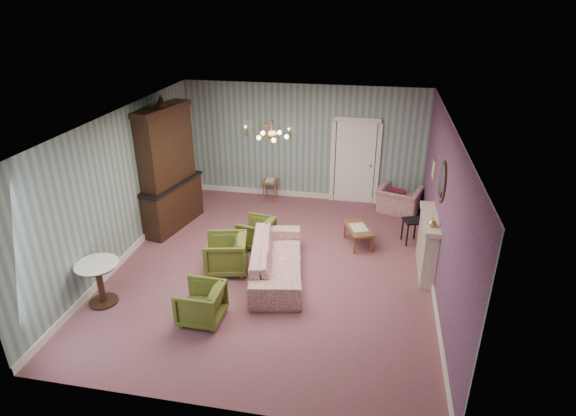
% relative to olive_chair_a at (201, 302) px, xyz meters
% --- Properties ---
extents(floor, '(7.00, 7.00, 0.00)m').
position_rel_olive_chair_a_xyz_m(floor, '(0.81, 1.81, -0.35)').
color(floor, '#7F4A54').
rests_on(floor, ground).
extents(ceiling, '(7.00, 7.00, 0.00)m').
position_rel_olive_chair_a_xyz_m(ceiling, '(0.81, 1.81, 2.55)').
color(ceiling, white).
rests_on(ceiling, ground).
extents(wall_back, '(6.00, 0.00, 6.00)m').
position_rel_olive_chair_a_xyz_m(wall_back, '(0.81, 5.31, 1.10)').
color(wall_back, slate).
rests_on(wall_back, ground).
extents(wall_front, '(6.00, 0.00, 6.00)m').
position_rel_olive_chair_a_xyz_m(wall_front, '(0.81, -1.69, 1.10)').
color(wall_front, slate).
rests_on(wall_front, ground).
extents(wall_left, '(0.00, 7.00, 7.00)m').
position_rel_olive_chair_a_xyz_m(wall_left, '(-2.19, 1.81, 1.10)').
color(wall_left, slate).
rests_on(wall_left, ground).
extents(wall_right, '(0.00, 7.00, 7.00)m').
position_rel_olive_chair_a_xyz_m(wall_right, '(3.81, 1.81, 1.10)').
color(wall_right, slate).
rests_on(wall_right, ground).
extents(wall_right_floral, '(0.00, 7.00, 7.00)m').
position_rel_olive_chair_a_xyz_m(wall_right_floral, '(3.80, 1.81, 1.10)').
color(wall_right_floral, '#A25177').
rests_on(wall_right_floral, ground).
extents(door, '(1.12, 0.12, 2.16)m').
position_rel_olive_chair_a_xyz_m(door, '(2.11, 5.27, 0.73)').
color(door, white).
rests_on(door, floor).
extents(olive_chair_a, '(0.65, 0.70, 0.71)m').
position_rel_olive_chair_a_xyz_m(olive_chair_a, '(0.00, 0.00, 0.00)').
color(olive_chair_a, '#545C20').
rests_on(olive_chair_a, floor).
extents(olive_chair_b, '(0.87, 0.91, 0.79)m').
position_rel_olive_chair_a_xyz_m(olive_chair_b, '(-0.06, 1.52, 0.04)').
color(olive_chair_b, '#545C20').
rests_on(olive_chair_b, floor).
extents(olive_chair_c, '(0.73, 0.76, 0.68)m').
position_rel_olive_chair_a_xyz_m(olive_chair_c, '(0.26, 2.57, -0.01)').
color(olive_chair_c, '#545C20').
rests_on(olive_chair_c, floor).
extents(sofa_chintz, '(1.07, 2.40, 0.91)m').
position_rel_olive_chair_a_xyz_m(sofa_chintz, '(0.93, 1.53, 0.10)').
color(sofa_chintz, '#8F3A4D').
rests_on(sofa_chintz, floor).
extents(wingback_chair, '(1.12, 0.90, 0.85)m').
position_rel_olive_chair_a_xyz_m(wingback_chair, '(3.23, 4.81, 0.07)').
color(wingback_chair, '#8F3A4D').
rests_on(wingback_chair, floor).
extents(dresser, '(0.95, 1.83, 2.91)m').
position_rel_olive_chair_a_xyz_m(dresser, '(-1.84, 3.14, 1.10)').
color(dresser, black).
rests_on(dresser, floor).
extents(fireplace, '(0.30, 1.40, 1.16)m').
position_rel_olive_chair_a_xyz_m(fireplace, '(3.67, 2.21, 0.23)').
color(fireplace, beige).
rests_on(fireplace, floor).
extents(mantel_vase, '(0.15, 0.15, 0.15)m').
position_rel_olive_chair_a_xyz_m(mantel_vase, '(3.65, 1.81, 0.88)').
color(mantel_vase, gold).
rests_on(mantel_vase, fireplace).
extents(oval_mirror, '(0.04, 0.76, 0.84)m').
position_rel_olive_chair_a_xyz_m(oval_mirror, '(3.77, 2.21, 1.50)').
color(oval_mirror, white).
rests_on(oval_mirror, wall_right).
extents(framed_print, '(0.04, 0.34, 0.42)m').
position_rel_olive_chair_a_xyz_m(framed_print, '(3.78, 3.56, 1.25)').
color(framed_print, gold).
rests_on(framed_print, wall_right).
extents(coffee_table, '(0.72, 0.92, 0.42)m').
position_rel_olive_chair_a_xyz_m(coffee_table, '(2.36, 2.99, -0.14)').
color(coffee_table, brown).
rests_on(coffee_table, floor).
extents(side_table_black, '(0.45, 0.45, 0.54)m').
position_rel_olive_chair_a_xyz_m(side_table_black, '(3.46, 3.32, -0.09)').
color(side_table_black, black).
rests_on(side_table_black, floor).
extents(pedestal_table, '(0.92, 0.92, 0.79)m').
position_rel_olive_chair_a_xyz_m(pedestal_table, '(-1.84, 0.13, 0.04)').
color(pedestal_table, black).
rests_on(pedestal_table, floor).
extents(nesting_table, '(0.35, 0.45, 0.57)m').
position_rel_olive_chair_a_xyz_m(nesting_table, '(0.03, 4.96, -0.07)').
color(nesting_table, brown).
rests_on(nesting_table, floor).
extents(gilt_mirror_back, '(0.28, 0.06, 0.36)m').
position_rel_olive_chair_a_xyz_m(gilt_mirror_back, '(-0.09, 5.27, 1.35)').
color(gilt_mirror_back, gold).
rests_on(gilt_mirror_back, wall_back).
extents(sconce_left, '(0.16, 0.12, 0.30)m').
position_rel_olive_chair_a_xyz_m(sconce_left, '(-0.64, 5.25, 1.35)').
color(sconce_left, gold).
rests_on(sconce_left, wall_back).
extents(sconce_right, '(0.16, 0.12, 0.30)m').
position_rel_olive_chair_a_xyz_m(sconce_right, '(0.46, 5.25, 1.35)').
color(sconce_right, gold).
rests_on(sconce_right, wall_back).
extents(chandelier, '(0.56, 0.56, 0.36)m').
position_rel_olive_chair_a_xyz_m(chandelier, '(0.81, 1.81, 2.28)').
color(chandelier, gold).
rests_on(chandelier, ceiling).
extents(burgundy_cushion, '(0.41, 0.28, 0.39)m').
position_rel_olive_chair_a_xyz_m(burgundy_cushion, '(3.18, 4.66, 0.13)').
color(burgundy_cushion, maroon).
rests_on(burgundy_cushion, wingback_chair).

